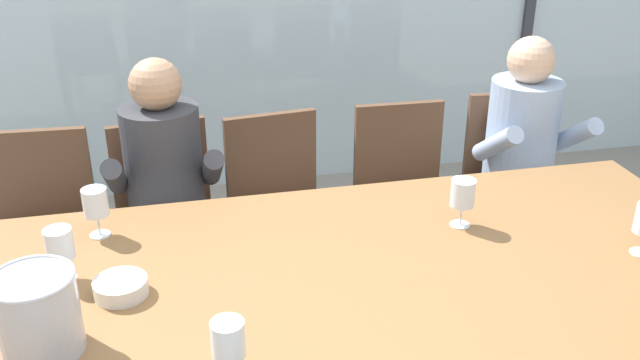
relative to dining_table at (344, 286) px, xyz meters
The scene contains 15 objects.
ground 1.21m from the dining_table, 90.00° to the left, with size 14.00×14.00×0.00m, color #9E9384.
dining_table is the anchor object (origin of this frame).
chair_near_curtain 1.46m from the dining_table, 136.57° to the left, with size 0.46×0.46×0.88m.
chair_left_of_center 1.14m from the dining_table, 118.68° to the left, with size 0.49×0.49×0.88m.
chair_center 1.00m from the dining_table, 92.95° to the left, with size 0.49×0.49×0.88m.
chair_right_of_center 1.14m from the dining_table, 61.56° to the left, with size 0.45×0.45×0.88m.
chair_near_window_right 1.50m from the dining_table, 42.72° to the left, with size 0.49×0.49×0.88m.
person_charcoal_jacket 1.01m from the dining_table, 121.89° to the left, with size 0.47×0.61×1.20m.
person_pale_blue_shirt 1.38m from the dining_table, 38.41° to the left, with size 0.47×0.62×1.20m.
ice_bucket_primary 0.90m from the dining_table, 166.85° to the right, with size 0.22×0.22×0.23m.
tasting_bowl 0.68m from the dining_table, behind, with size 0.16×0.16×0.05m, color silver.
wine_glass_by_left_taster 0.61m from the dining_table, 133.25° to the right, with size 0.08×0.08×0.17m.
wine_glass_near_bucket 0.87m from the dining_table, behind, with size 0.08×0.08×0.17m.
wine_glass_center_pour 0.87m from the dining_table, 152.55° to the left, with size 0.08×0.08×0.17m.
wine_glass_spare_empty 0.53m from the dining_table, 22.64° to the left, with size 0.08×0.08×0.17m.
Camera 1 is at (-0.47, -1.80, 1.93)m, focal length 39.43 mm.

